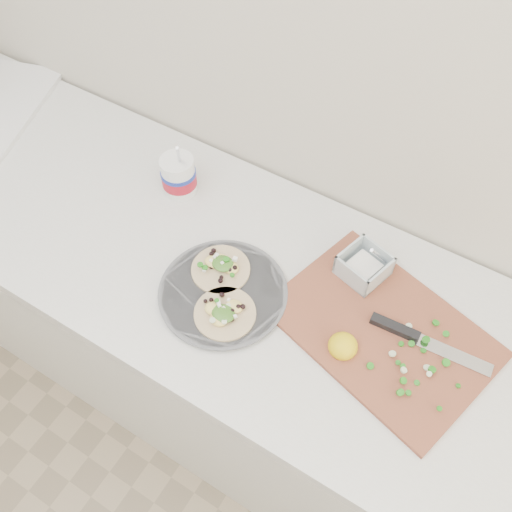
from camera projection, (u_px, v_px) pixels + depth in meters
The scene contains 4 objects.
counter at pixel (197, 323), 1.81m from camera, with size 2.44×0.66×0.90m.
taco_plate at pixel (223, 291), 1.33m from camera, with size 0.31×0.31×0.04m.
tub at pixel (179, 173), 1.49m from camera, with size 0.09×0.09×0.21m.
cutboard at pixel (384, 322), 1.28m from camera, with size 0.54×0.44×0.07m.
Camera 1 is at (0.63, 0.77, 2.05)m, focal length 40.00 mm.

